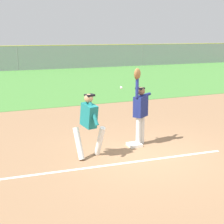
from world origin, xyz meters
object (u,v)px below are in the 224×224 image
object	(u,v)px
fielder	(140,108)
baseball	(121,88)
runner	(89,121)
parked_car_white	(42,59)
first_base	(134,145)

from	to	relation	value
fielder	baseball	bearing A→B (deg)	35.54
fielder	runner	world-z (taller)	fielder
baseball	parked_car_white	distance (m)	27.53
first_base	runner	distance (m)	1.84
fielder	runner	size ratio (longest dim) A/B	1.33
parked_car_white	fielder	bearing A→B (deg)	-100.27
fielder	parked_car_white	size ratio (longest dim) A/B	0.50
fielder	parked_car_white	distance (m)	27.67
first_base	parked_car_white	distance (m)	27.78
fielder	baseball	size ratio (longest dim) A/B	30.81
runner	parked_car_white	bearing A→B (deg)	67.46
first_base	runner	bearing A→B (deg)	-166.31
first_base	parked_car_white	xyz separation A→B (m)	(3.10, 27.60, 0.63)
first_base	fielder	distance (m)	1.11
runner	baseball	xyz separation A→B (m)	(1.23, 0.67, 0.71)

